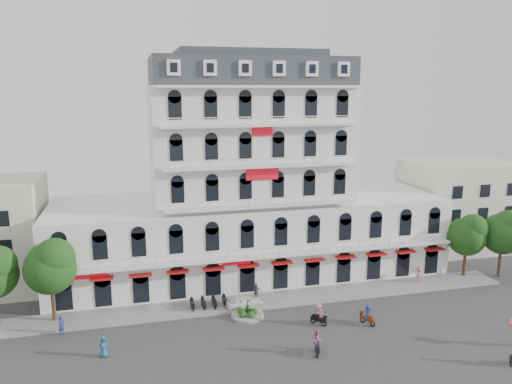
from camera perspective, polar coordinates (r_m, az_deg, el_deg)
The scene contains 17 objects.
ground at distance 45.45m, azimuth 4.69°, elevation -16.79°, with size 120.00×120.00×0.00m, color #38383A.
sidewalk at distance 53.12m, azimuth 1.50°, elevation -12.24°, with size 53.00×4.00×0.16m, color gray.
main_building at distance 58.41m, azimuth -0.83°, elevation 0.19°, with size 45.00×15.00×25.80m.
flank_building_east at distance 73.75m, azimuth 22.11°, elevation -1.38°, with size 14.00×10.00×12.00m, color beige.
traffic_island at distance 49.73m, azimuth -0.97°, elevation -13.77°, with size 3.20×3.20×1.60m.
parked_scooter_row at distance 51.76m, azimuth -5.41°, elevation -13.07°, with size 4.40×1.80×1.10m, color black, non-canonical shape.
tree_west_inner at distance 50.41m, azimuth -22.44°, elevation -7.68°, with size 4.76×4.76×8.25m.
tree_east_inner at distance 62.70m, azimuth 23.01°, elevation -4.43°, with size 4.40×4.37×7.57m.
tree_east_outer at distance 64.34m, azimuth 26.42°, elevation -4.02°, with size 4.65×4.65×8.05m.
parked_car at distance 51.46m, azimuth -1.41°, elevation -12.39°, with size 1.51×3.74×1.28m, color white.
rider_southwest at distance 43.44m, azimuth 7.00°, elevation -16.56°, with size 0.90×1.66×2.25m.
rider_east at distance 49.10m, azimuth 12.64°, elevation -13.55°, with size 1.01×1.56×1.95m.
rider_center at distance 48.20m, azimuth 7.17°, elevation -13.64°, with size 1.28×1.34×2.09m.
pedestrian_left at distance 44.66m, azimuth -17.02°, elevation -16.54°, with size 0.89×0.58×1.82m, color #275977.
pedestrian_mid at distance 52.94m, azimuth 0.05°, elevation -11.35°, with size 1.06×0.44×1.81m, color #4F4F56.
pedestrian_right at distance 60.12m, azimuth 18.09°, elevation -9.02°, with size 1.22×0.70×1.90m, color #C06575.
pedestrian_far at distance 49.36m, azimuth -21.35°, elevation -14.01°, with size 0.66×0.43×1.82m, color navy.
Camera 1 is at (-13.19, -37.67, 21.75)m, focal length 35.00 mm.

